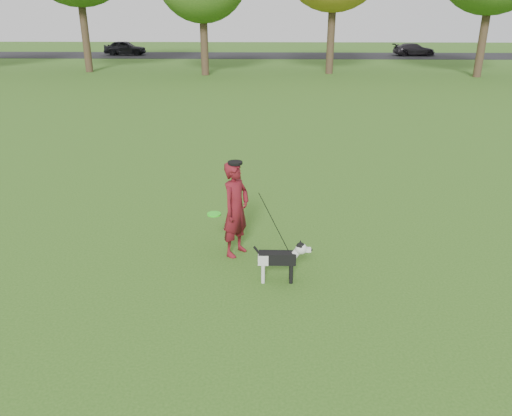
{
  "coord_description": "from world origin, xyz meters",
  "views": [
    {
      "loc": [
        0.19,
        -7.2,
        3.92
      ],
      "look_at": [
        -0.02,
        0.23,
        0.95
      ],
      "focal_mm": 35.0,
      "sensor_mm": 36.0,
      "label": 1
    }
  ],
  "objects_px": {
    "man": "(236,209)",
    "dog": "(282,257)",
    "car_left": "(125,48)",
    "car_right": "(414,50)"
  },
  "relations": [
    {
      "from": "man",
      "to": "dog",
      "type": "height_order",
      "value": "man"
    },
    {
      "from": "man",
      "to": "car_right",
      "type": "bearing_deg",
      "value": 12.36
    },
    {
      "from": "dog",
      "to": "car_right",
      "type": "distance_m",
      "value": 42.36
    },
    {
      "from": "car_left",
      "to": "car_right",
      "type": "xyz_separation_m",
      "value": [
        26.14,
        0.0,
        -0.1
      ]
    },
    {
      "from": "dog",
      "to": "car_left",
      "type": "height_order",
      "value": "car_left"
    },
    {
      "from": "car_right",
      "to": "man",
      "type": "bearing_deg",
      "value": 157.54
    },
    {
      "from": "dog",
      "to": "man",
      "type": "bearing_deg",
      "value": 129.22
    },
    {
      "from": "dog",
      "to": "car_right",
      "type": "relative_size",
      "value": 0.24
    },
    {
      "from": "car_left",
      "to": "car_right",
      "type": "bearing_deg",
      "value": -89.11
    },
    {
      "from": "man",
      "to": "car_right",
      "type": "relative_size",
      "value": 0.44
    }
  ]
}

